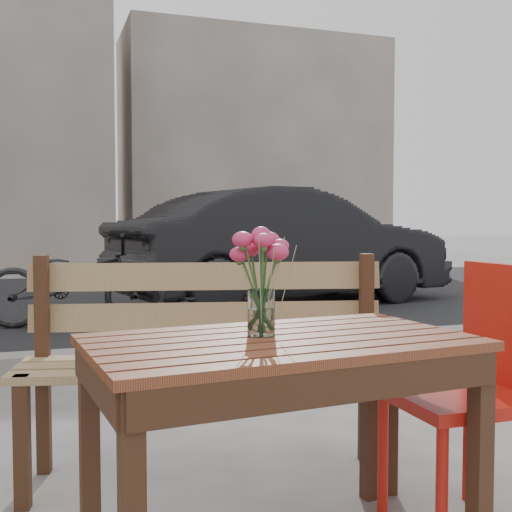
{
  "coord_description": "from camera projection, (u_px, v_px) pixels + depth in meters",
  "views": [
    {
      "loc": [
        -0.58,
        -1.8,
        1.06
      ],
      "look_at": [
        0.06,
        0.11,
        0.95
      ],
      "focal_mm": 45.0,
      "sensor_mm": 36.0,
      "label": 1
    }
  ],
  "objects": [
    {
      "name": "main_vase",
      "position": [
        261.0,
        268.0,
        1.97
      ],
      "size": [
        0.18,
        0.18,
        0.34
      ],
      "color": "white",
      "rests_on": "main_table"
    },
    {
      "name": "bicycle",
      "position": [
        75.0,
        280.0,
        6.47
      ],
      "size": [
        1.88,
        0.9,
        0.95
      ],
      "primitive_type": "imported",
      "rotation": [
        0.0,
        0.0,
        1.41
      ],
      "color": "black",
      "rests_on": "ground"
    },
    {
      "name": "red_chair",
      "position": [
        479.0,
        375.0,
        2.22
      ],
      "size": [
        0.45,
        0.45,
        0.91
      ],
      "rotation": [
        0.0,
        0.0,
        -1.58
      ],
      "color": "red",
      "rests_on": "ground"
    },
    {
      "name": "parked_car",
      "position": [
        285.0,
        247.0,
        8.27
      ],
      "size": [
        4.69,
        2.47,
        1.47
      ],
      "primitive_type": "imported",
      "rotation": [
        0.0,
        0.0,
        1.78
      ],
      "color": "black",
      "rests_on": "ground"
    },
    {
      "name": "main_table",
      "position": [
        280.0,
        375.0,
        1.95
      ],
      "size": [
        1.21,
        0.78,
        0.71
      ],
      "rotation": [
        0.0,
        0.0,
        0.1
      ],
      "color": "#572A17",
      "rests_on": "ground"
    },
    {
      "name": "main_bench",
      "position": [
        209.0,
        339.0,
        2.67
      ],
      "size": [
        1.58,
        0.78,
        0.94
      ],
      "rotation": [
        0.0,
        0.0,
        -0.23
      ],
      "color": "#9B7A50",
      "rests_on": "ground"
    },
    {
      "name": "street",
      "position": [
        100.0,
        320.0,
        6.73
      ],
      "size": [
        30.0,
        8.12,
        0.12
      ],
      "color": "black",
      "rests_on": "ground"
    },
    {
      "name": "backdrop_buildings",
      "position": [
        71.0,
        117.0,
        15.43
      ],
      "size": [
        15.5,
        4.0,
        8.0
      ],
      "color": "slate",
      "rests_on": "ground"
    }
  ]
}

